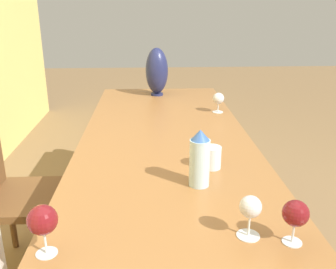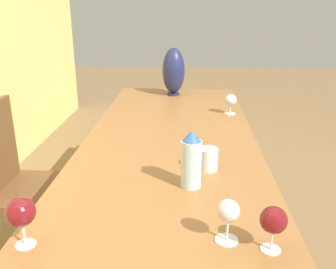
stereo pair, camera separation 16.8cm
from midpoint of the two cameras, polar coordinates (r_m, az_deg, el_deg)
name	(u,v)px [view 1 (the left image)]	position (r m, az deg, el deg)	size (l,w,h in m)	color
dining_table	(169,173)	(1.70, -2.76, -5.89)	(2.85, 0.87, 0.76)	#936033
water_bottle	(200,159)	(1.40, 1.42, -3.79)	(0.08, 0.08, 0.22)	#ADCCD6
water_tumbler	(212,157)	(1.57, 3.66, -3.56)	(0.08, 0.08, 0.09)	silver
vase	(157,71)	(2.79, -3.47, 9.59)	(0.16, 0.16, 0.35)	#1E234C
wine_glass_0	(250,208)	(1.12, 8.22, -11.18)	(0.07, 0.07, 0.13)	silver
wine_glass_1	(218,99)	(2.37, 5.68, 5.39)	(0.07, 0.07, 0.13)	silver
wine_glass_2	(43,221)	(1.12, -22.83, -12.13)	(0.08, 0.08, 0.15)	silver
wine_glass_4	(296,214)	(1.12, 14.78, -11.76)	(0.08, 0.08, 0.14)	silver
chair_far	(14,188)	(2.17, -24.54, -7.50)	(0.44, 0.44, 0.93)	brown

